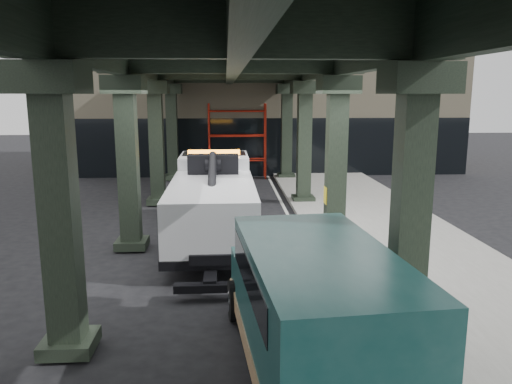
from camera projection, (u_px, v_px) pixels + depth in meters
name	position (u px, v px, depth m)	size (l,w,h in m)	color
ground	(251.00, 270.00, 12.94)	(90.00, 90.00, 0.00)	black
sidewalk	(395.00, 242.00, 15.15)	(5.00, 40.00, 0.15)	gray
lane_stripe	(304.00, 246.00, 15.00)	(0.12, 38.00, 0.01)	silver
viaduct	(232.00, 59.00, 13.82)	(7.40, 32.00, 6.40)	black
building	(266.00, 102.00, 31.88)	(22.00, 10.00, 8.00)	#C6B793
scaffolding	(237.00, 139.00, 26.88)	(3.08, 0.88, 4.00)	#B11C0E
tow_truck	(213.00, 197.00, 15.58)	(2.58, 8.40, 2.74)	black
towed_van	(313.00, 308.00, 7.79)	(2.64, 5.74, 2.26)	#0F3836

